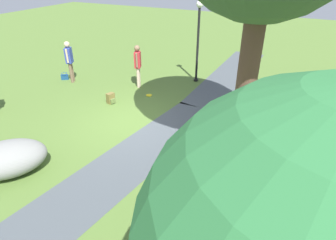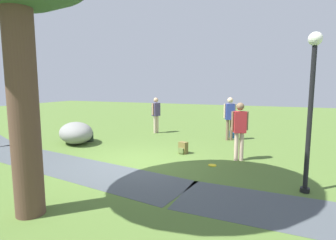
{
  "view_description": "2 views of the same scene",
  "coord_description": "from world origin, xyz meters",
  "px_view_note": "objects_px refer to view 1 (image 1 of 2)",
  "views": [
    {
      "loc": [
        7.02,
        4.6,
        4.8
      ],
      "look_at": [
        1.01,
        1.74,
        1.04
      ],
      "focal_mm": 30.31,
      "sensor_mm": 36.0,
      "label": 1
    },
    {
      "loc": [
        -3.81,
        6.91,
        2.35
      ],
      "look_at": [
        -0.43,
        -1.44,
        1.15
      ],
      "focal_mm": 28.81,
      "sensor_mm": 36.0,
      "label": 2
    }
  ],
  "objects_px": {
    "lamp_post": "(198,34)",
    "lawn_boulder": "(8,159)",
    "handbag_on_grass": "(65,77)",
    "spare_backpack_on_lawn": "(111,98)",
    "frisbee_on_grass": "(149,95)",
    "woman_with_handbag": "(69,59)",
    "passerby_on_path": "(138,63)",
    "backpack_by_boulder": "(6,156)"
  },
  "relations": [
    {
      "from": "lamp_post",
      "to": "lawn_boulder",
      "type": "distance_m",
      "value": 8.47
    },
    {
      "from": "passerby_on_path",
      "to": "spare_backpack_on_lawn",
      "type": "relative_size",
      "value": 4.5
    },
    {
      "from": "lawn_boulder",
      "to": "backpack_by_boulder",
      "type": "distance_m",
      "value": 0.6
    },
    {
      "from": "lawn_boulder",
      "to": "backpack_by_boulder",
      "type": "xyz_separation_m",
      "value": [
        -0.26,
        -0.49,
        -0.23
      ]
    },
    {
      "from": "passerby_on_path",
      "to": "handbag_on_grass",
      "type": "relative_size",
      "value": 4.76
    },
    {
      "from": "woman_with_handbag",
      "to": "lawn_boulder",
      "type": "bearing_deg",
      "value": 27.65
    },
    {
      "from": "spare_backpack_on_lawn",
      "to": "frisbee_on_grass",
      "type": "bearing_deg",
      "value": 141.62
    },
    {
      "from": "woman_with_handbag",
      "to": "frisbee_on_grass",
      "type": "height_order",
      "value": "woman_with_handbag"
    },
    {
      "from": "handbag_on_grass",
      "to": "lamp_post",
      "type": "bearing_deg",
      "value": 113.82
    },
    {
      "from": "woman_with_handbag",
      "to": "passerby_on_path",
      "type": "xyz_separation_m",
      "value": [
        -0.78,
        2.99,
        -0.01
      ]
    },
    {
      "from": "lamp_post",
      "to": "frisbee_on_grass",
      "type": "xyz_separation_m",
      "value": [
        2.32,
        -1.16,
        -2.1
      ]
    },
    {
      "from": "frisbee_on_grass",
      "to": "passerby_on_path",
      "type": "bearing_deg",
      "value": -126.85
    },
    {
      "from": "woman_with_handbag",
      "to": "spare_backpack_on_lawn",
      "type": "distance_m",
      "value": 3.17
    },
    {
      "from": "lamp_post",
      "to": "backpack_by_boulder",
      "type": "xyz_separation_m",
      "value": [
        7.79,
        -2.57,
        -1.92
      ]
    },
    {
      "from": "lamp_post",
      "to": "handbag_on_grass",
      "type": "relative_size",
      "value": 9.01
    },
    {
      "from": "frisbee_on_grass",
      "to": "woman_with_handbag",
      "type": "bearing_deg",
      "value": -87.73
    },
    {
      "from": "passerby_on_path",
      "to": "spare_backpack_on_lawn",
      "type": "bearing_deg",
      "value": -4.18
    },
    {
      "from": "passerby_on_path",
      "to": "frisbee_on_grass",
      "type": "xyz_separation_m",
      "value": [
        0.63,
        0.84,
        -1.04
      ]
    },
    {
      "from": "passerby_on_path",
      "to": "backpack_by_boulder",
      "type": "height_order",
      "value": "passerby_on_path"
    },
    {
      "from": "passerby_on_path",
      "to": "spare_backpack_on_lawn",
      "type": "height_order",
      "value": "passerby_on_path"
    },
    {
      "from": "passerby_on_path",
      "to": "backpack_by_boulder",
      "type": "bearing_deg",
      "value": -5.24
    },
    {
      "from": "handbag_on_grass",
      "to": "spare_backpack_on_lawn",
      "type": "height_order",
      "value": "spare_backpack_on_lawn"
    },
    {
      "from": "passerby_on_path",
      "to": "handbag_on_grass",
      "type": "distance_m",
      "value": 3.69
    },
    {
      "from": "lamp_post",
      "to": "frisbee_on_grass",
      "type": "relative_size",
      "value": 14.43
    },
    {
      "from": "lamp_post",
      "to": "backpack_by_boulder",
      "type": "height_order",
      "value": "lamp_post"
    },
    {
      "from": "woman_with_handbag",
      "to": "frisbee_on_grass",
      "type": "distance_m",
      "value": 3.98
    },
    {
      "from": "handbag_on_grass",
      "to": "backpack_by_boulder",
      "type": "height_order",
      "value": "backpack_by_boulder"
    },
    {
      "from": "woman_with_handbag",
      "to": "backpack_by_boulder",
      "type": "bearing_deg",
      "value": 24.54
    },
    {
      "from": "frisbee_on_grass",
      "to": "spare_backpack_on_lawn",
      "type": "bearing_deg",
      "value": -38.38
    },
    {
      "from": "lamp_post",
      "to": "lawn_boulder",
      "type": "xyz_separation_m",
      "value": [
        8.04,
        -2.07,
        -1.69
      ]
    },
    {
      "from": "lamp_post",
      "to": "passerby_on_path",
      "type": "bearing_deg",
      "value": -49.99
    },
    {
      "from": "spare_backpack_on_lawn",
      "to": "woman_with_handbag",
      "type": "bearing_deg",
      "value": -110.83
    },
    {
      "from": "frisbee_on_grass",
      "to": "handbag_on_grass",
      "type": "bearing_deg",
      "value": -88.5
    },
    {
      "from": "woman_with_handbag",
      "to": "spare_backpack_on_lawn",
      "type": "height_order",
      "value": "woman_with_handbag"
    },
    {
      "from": "spare_backpack_on_lawn",
      "to": "lamp_post",
      "type": "bearing_deg",
      "value": 148.9
    },
    {
      "from": "lawn_boulder",
      "to": "frisbee_on_grass",
      "type": "bearing_deg",
      "value": 170.96
    },
    {
      "from": "lawn_boulder",
      "to": "woman_with_handbag",
      "type": "bearing_deg",
      "value": -152.35
    },
    {
      "from": "lawn_boulder",
      "to": "woman_with_handbag",
      "type": "xyz_separation_m",
      "value": [
        -5.57,
        -2.92,
        0.64
      ]
    },
    {
      "from": "frisbee_on_grass",
      "to": "lawn_boulder",
      "type": "bearing_deg",
      "value": -9.04
    },
    {
      "from": "lamp_post",
      "to": "spare_backpack_on_lawn",
      "type": "distance_m",
      "value": 4.57
    },
    {
      "from": "passerby_on_path",
      "to": "frisbee_on_grass",
      "type": "height_order",
      "value": "passerby_on_path"
    },
    {
      "from": "backpack_by_boulder",
      "to": "frisbee_on_grass",
      "type": "relative_size",
      "value": 1.69
    }
  ]
}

